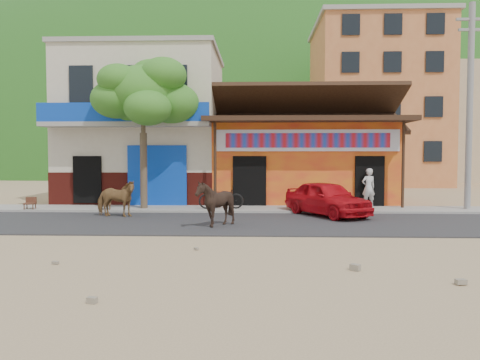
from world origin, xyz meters
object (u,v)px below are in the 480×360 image
object	(u,v)px
cow_tan	(116,199)
scooter	(221,197)
cow_dark	(215,203)
tree	(143,133)
utility_pole	(470,107)
cafe_chair_right	(30,198)
red_car	(327,198)
cafe_chair_left	(105,198)
pedestrian	(368,187)

from	to	relation	value
cow_tan	scooter	size ratio (longest dim) A/B	0.87
cow_dark	tree	bearing A→B (deg)	-152.12
utility_pole	cow_tan	size ratio (longest dim) A/B	5.19
cafe_chair_right	cow_dark	bearing A→B (deg)	-34.75
cow_tan	red_car	world-z (taller)	cow_tan
scooter	cafe_chair_left	distance (m)	4.52
pedestrian	cafe_chair_right	xyz separation A→B (m)	(-13.50, -1.40, -0.35)
pedestrian	cow_tan	bearing A→B (deg)	2.87
cow_dark	red_car	xyz separation A→B (m)	(3.81, 2.77, -0.08)
cow_dark	pedestrian	xyz separation A→B (m)	(5.86, 5.12, 0.16)
utility_pole	red_car	bearing A→B (deg)	-164.03
utility_pole	cafe_chair_left	size ratio (longest dim) A/B	9.12
red_car	cafe_chair_right	size ratio (longest dim) A/B	4.23
scooter	cafe_chair_left	bearing A→B (deg)	88.89
red_car	pedestrian	world-z (taller)	pedestrian
cow_tan	cow_dark	xyz separation A→B (m)	(3.75, -2.18, 0.06)
cow_dark	scooter	distance (m)	4.12
utility_pole	cafe_chair_right	size ratio (longest dim) A/B	9.15
utility_pole	cafe_chair_right	world-z (taller)	utility_pole
scooter	tree	bearing A→B (deg)	81.95
tree	cafe_chair_left	bearing A→B (deg)	-160.35
tree	cafe_chair_right	bearing A→B (deg)	-173.52
red_car	utility_pole	bearing A→B (deg)	-14.58
scooter	utility_pole	bearing A→B (deg)	-94.39
cafe_chair_left	scooter	bearing A→B (deg)	-9.86
cafe_chair_right	cafe_chair_left	bearing A→B (deg)	-8.81
cafe_chair_right	utility_pole	bearing A→B (deg)	-6.48
red_car	scooter	xyz separation A→B (m)	(-3.95, 1.34, -0.09)
utility_pole	cow_tan	distance (m)	13.93
cafe_chair_left	cafe_chair_right	distance (m)	3.00
cafe_chair_right	tree	bearing A→B (deg)	-2.32
utility_pole	cafe_chair_left	xyz separation A→B (m)	(-14.20, -0.70, -3.56)
tree	cow_dark	distance (m)	5.82
tree	cafe_chair_left	xyz separation A→B (m)	(-1.40, -0.50, -2.56)
scooter	cow_dark	bearing A→B (deg)	175.76
red_car	cow_tan	bearing A→B (deg)	153.96
red_car	cafe_chair_right	world-z (taller)	red_car
cafe_chair_left	cafe_chair_right	size ratio (longest dim) A/B	1.00
scooter	cafe_chair_right	size ratio (longest dim) A/B	2.02
utility_pole	red_car	world-z (taller)	utility_pole
cafe_chair_right	scooter	bearing A→B (deg)	-5.77
utility_pole	pedestrian	distance (m)	4.95
pedestrian	cafe_chair_right	bearing A→B (deg)	-8.22
cow_dark	pedestrian	world-z (taller)	pedestrian
pedestrian	cafe_chair_left	bearing A→B (deg)	-6.55
utility_pole	tree	bearing A→B (deg)	-179.10
cow_tan	cafe_chair_right	world-z (taller)	cow_tan
cow_tan	pedestrian	world-z (taller)	pedestrian
cow_tan	scooter	bearing A→B (deg)	-54.29
cow_dark	red_car	bearing A→B (deg)	116.37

